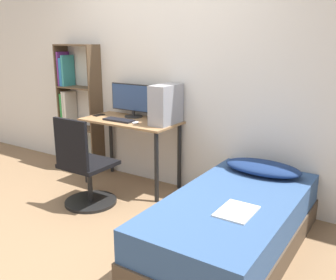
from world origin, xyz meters
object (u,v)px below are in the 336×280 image
at_px(office_chair, 85,173).
at_px(monitor, 133,100).
at_px(keyboard, 119,120).
at_px(pc_tower, 166,104).
at_px(bookshelf, 74,111).
at_px(bed, 232,224).

relative_size(office_chair, monitor, 1.48).
bearing_deg(monitor, keyboard, -89.59).
height_order(office_chair, monitor, monitor).
distance_m(monitor, keyboard, 0.32).
height_order(monitor, pc_tower, pc_tower).
xyz_separation_m(bookshelf, pc_tower, (1.48, -0.10, 0.24)).
xyz_separation_m(bed, monitor, (-1.59, 0.79, 0.74)).
bearing_deg(office_chair, keyboard, 92.61).
distance_m(office_chair, bed, 1.57).
bearing_deg(office_chair, pc_tower, 56.76).
distance_m(bookshelf, keyboard, 1.01).
xyz_separation_m(bed, keyboard, (-1.59, 0.53, 0.55)).
height_order(bookshelf, pc_tower, bookshelf).
bearing_deg(pc_tower, office_chair, -123.24).
xyz_separation_m(office_chair, bed, (1.56, 0.04, -0.13)).
height_order(bookshelf, keyboard, bookshelf).
bearing_deg(keyboard, bookshelf, 164.84).
height_order(bed, monitor, monitor).
bearing_deg(bookshelf, pc_tower, -3.87).
distance_m(bed, monitor, 1.92).
height_order(bookshelf, bed, bookshelf).
distance_m(bookshelf, monitor, 1.00).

